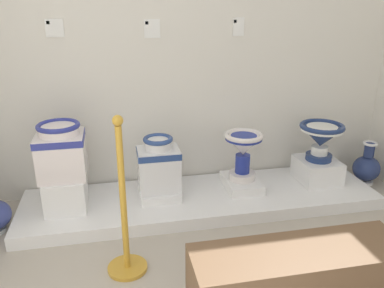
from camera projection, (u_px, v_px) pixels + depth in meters
wall_back at (192, 9)px, 3.20m from camera, size 3.80×0.06×3.11m
display_platform at (202, 199)px, 3.32m from camera, size 2.93×0.76×0.10m
plinth_block_central_ornate at (66, 191)px, 3.07m from camera, size 0.31×0.38×0.26m
antique_toilet_central_ornate at (61, 149)px, 2.95m from camera, size 0.35×0.33×0.43m
plinth_block_rightmost at (160, 192)px, 3.27m from camera, size 0.32×0.34×0.06m
antique_toilet_rightmost at (159, 164)px, 3.18m from camera, size 0.34×0.26×0.45m
plinth_block_squat_floral at (242, 183)px, 3.41m from camera, size 0.29×0.40×0.08m
antique_toilet_squat_floral at (243, 148)px, 3.30m from camera, size 0.33×0.33×0.41m
plinth_block_broad_patterned at (317, 170)px, 3.53m from camera, size 0.34×0.37×0.20m
antique_toilet_broad_patterned at (321, 136)px, 3.42m from camera, size 0.38×0.38×0.33m
info_placard_first at (54, 28)px, 3.01m from camera, size 0.14×0.01×0.14m
info_placard_second at (152, 28)px, 3.15m from camera, size 0.13×0.01×0.15m
info_placard_third at (238, 27)px, 3.29m from camera, size 0.10×0.01×0.15m
decorative_vase_corner at (366, 167)px, 3.68m from camera, size 0.25×0.25×0.41m
stanchion_post_near_left at (125, 227)px, 2.44m from camera, size 0.25×0.25×1.03m
museum_bench at (298, 281)px, 2.14m from camera, size 1.18×0.36×0.40m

